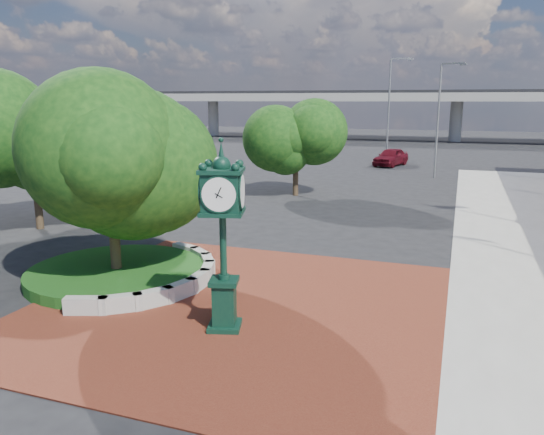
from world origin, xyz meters
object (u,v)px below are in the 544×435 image
at_px(post_clock, 223,229).
at_px(parked_car, 391,157).
at_px(street_lamp_far, 391,101).
at_px(street_lamp_near, 441,112).

relative_size(post_clock, parked_car, 1.05).
relative_size(post_clock, street_lamp_far, 0.50).
height_order(parked_car, street_lamp_near, street_lamp_near).
xyz_separation_m(parked_car, street_lamp_far, (-0.85, 5.28, 5.17)).
bearing_deg(parked_car, post_clock, -73.46).
relative_size(parked_car, street_lamp_near, 0.55).
bearing_deg(post_clock, parked_car, 90.73).
bearing_deg(post_clock, street_lamp_far, 91.75).
height_order(post_clock, street_lamp_near, street_lamp_near).
xyz_separation_m(street_lamp_near, street_lamp_far, (-5.41, 12.39, 0.80)).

